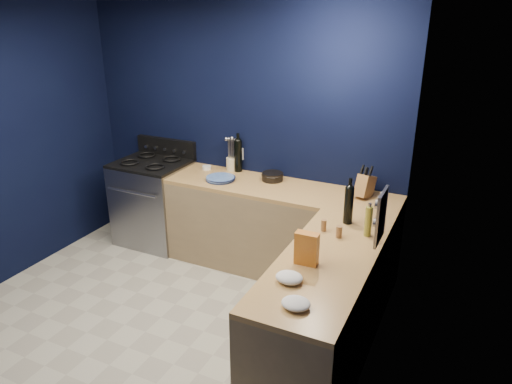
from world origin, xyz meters
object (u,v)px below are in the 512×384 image
Objects in this scene: utensil_crock at (231,164)px; crouton_bag at (307,249)px; gas_range at (154,203)px; plate_stack at (220,179)px; knife_block at (365,186)px.

crouton_bag reaches higher than utensil_crock.
plate_stack is at bearing -3.60° from gas_range.
crouton_bag reaches higher than plate_stack.
crouton_bag is (-0.06, -1.39, 0.01)m from knife_block.
gas_range is 2.39m from knife_block.
utensil_crock is (-0.05, 0.33, 0.05)m from plate_stack.
knife_block is at bearing 7.90° from plate_stack.
plate_stack is 0.33m from utensil_crock.
knife_block is (1.47, -0.13, 0.03)m from utensil_crock.
knife_block is at bearing 3.44° from gas_range.
plate_stack is 2.09× the size of utensil_crock.
plate_stack is 1.23× the size of crouton_bag.
crouton_bag is (1.35, -1.19, 0.10)m from plate_stack.
knife_block is (2.32, 0.14, 0.54)m from gas_range.
knife_block is at bearing -5.08° from utensil_crock.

